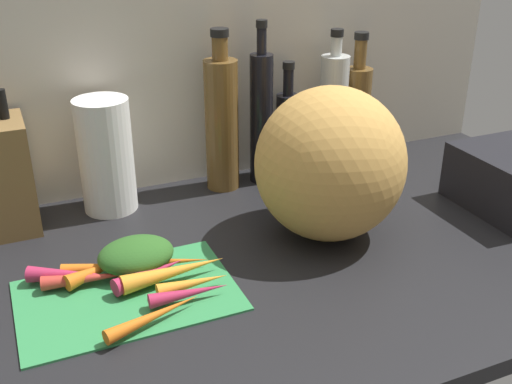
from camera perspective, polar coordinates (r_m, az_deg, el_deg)
ground_plane at (r=110.84cm, az=-3.24°, el=-7.24°), size 170.00×80.00×3.00cm
wall_back at (r=133.32cm, az=-9.56°, el=12.83°), size 170.00×3.00×60.00cm
cutting_board at (r=103.15cm, az=-11.80°, el=-9.30°), size 34.68×23.05×0.80cm
carrot_0 at (r=108.03cm, az=-13.09°, el=-6.76°), size 17.06×6.79×2.19cm
carrot_1 at (r=101.47cm, az=-5.86°, el=-8.39°), size 11.96×2.44×2.40cm
carrot_2 at (r=99.20cm, az=-6.19°, el=-9.28°), size 13.04×2.96×2.39cm
carrot_3 at (r=104.27cm, az=-9.82°, el=-7.45°), size 13.32×6.76×2.98cm
carrot_4 at (r=107.76cm, az=-8.19°, el=-6.41°), size 14.17×6.15×2.14cm
carrot_5 at (r=107.04cm, az=-14.56°, el=-7.07°), size 11.20×6.43×2.79cm
carrot_6 at (r=107.16cm, az=-16.90°, el=-7.34°), size 13.71×8.32×2.83cm
carrot_7 at (r=103.95cm, az=-7.58°, el=-7.30°), size 18.16×4.62×3.26cm
carrot_8 at (r=105.73cm, az=-15.13°, el=-7.69°), size 15.52×5.34×2.46cm
carrot_9 at (r=95.16cm, az=-9.41°, el=-11.24°), size 16.06×6.82×2.29cm
carrot_greens_pile at (r=107.37cm, az=-11.06°, el=-5.73°), size 13.00×10.00×5.50cm
winter_squash at (r=113.88cm, az=6.88°, el=2.58°), size 28.07×27.36×28.81cm
knife_block at (r=126.01cm, az=-22.59°, el=1.40°), size 11.30×13.20×27.33cm
paper_towel_roll at (r=127.58cm, az=-13.72°, el=3.28°), size 10.91×10.91×23.49cm
bottle_0 at (r=133.29cm, az=-3.19°, el=6.48°), size 7.28×7.28×34.93cm
bottle_1 at (r=136.28cm, az=0.50°, el=7.01°), size 5.09×5.09×36.06cm
bottle_2 at (r=142.46cm, az=2.91°, el=5.75°), size 5.30×5.30×26.28cm
bottle_3 at (r=143.02cm, az=7.12°, el=7.27°), size 6.42×6.42×33.15cm
bottle_4 at (r=148.26cm, az=9.25°, el=7.23°), size 6.41×6.41×31.69cm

